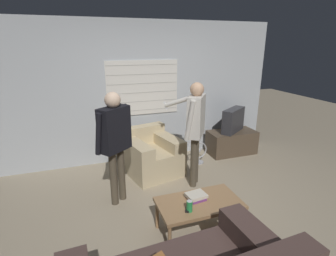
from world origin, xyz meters
TOP-DOWN VIEW (x-y plane):
  - ground_plane at (0.00, 0.00)m, footprint 16.00×16.00m
  - wall_back at (0.00, 2.03)m, footprint 5.20×0.08m
  - armchair_beige at (-0.02, 1.38)m, footprint 1.01×1.06m
  - coffee_table at (0.09, -0.31)m, footprint 0.96×0.54m
  - tv_stand at (1.75, 1.63)m, footprint 0.95×0.48m
  - tv at (1.74, 1.64)m, footprint 0.64×0.52m
  - person_left_standing at (-0.71, 0.65)m, footprint 0.52×0.80m
  - person_right_standing at (0.50, 0.74)m, footprint 0.55×0.77m
  - book_stack at (0.08, -0.26)m, footprint 0.24×0.20m
  - soda_can at (-0.09, -0.44)m, footprint 0.07×0.07m
  - spare_remote at (-0.09, -0.40)m, footprint 0.10×0.13m
  - floor_fan at (0.91, 1.43)m, footprint 0.33×0.20m

SIDE VIEW (x-z plane):
  - ground_plane at x=0.00m, z-range 0.00..0.00m
  - floor_fan at x=0.91m, z-range -0.01..0.41m
  - tv_stand at x=1.75m, z-range 0.00..0.46m
  - armchair_beige at x=-0.02m, z-range -0.06..0.69m
  - coffee_table at x=0.09m, z-range 0.16..0.58m
  - spare_remote at x=-0.09m, z-range 0.41..0.44m
  - book_stack at x=0.08m, z-range 0.42..0.48m
  - soda_can at x=-0.09m, z-range 0.41..0.54m
  - tv at x=1.74m, z-range 0.46..0.93m
  - person_left_standing at x=-0.71m, z-range 0.21..1.77m
  - person_right_standing at x=0.50m, z-range 0.21..1.83m
  - wall_back at x=0.00m, z-range 0.00..2.55m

